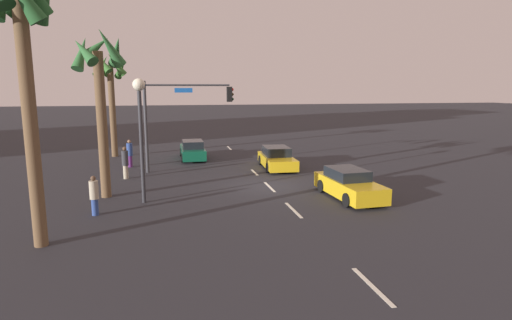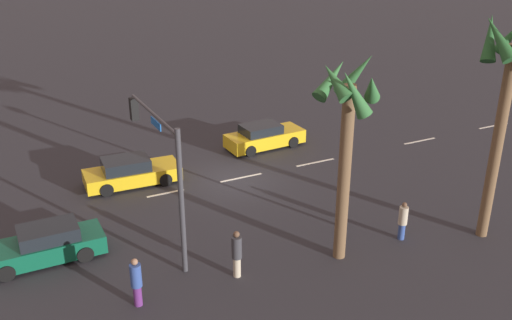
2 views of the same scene
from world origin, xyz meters
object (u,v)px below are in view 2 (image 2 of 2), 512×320
traffic_signal (161,157)px  streetlamp (348,139)px  pedestrian_1 (136,281)px  palm_tree_0 (511,74)px  car_0 (44,245)px  car_1 (131,172)px  pedestrian_2 (237,253)px  car_2 (264,137)px  palm_tree_1 (348,119)px  pedestrian_0 (403,220)px

traffic_signal → streetlamp: 7.44m
pedestrian_1 → palm_tree_0: (-14.11, 1.81, 5.90)m
traffic_signal → palm_tree_0: size_ratio=0.62×
car_0 → traffic_signal: size_ratio=0.81×
car_0 → car_1: size_ratio=0.97×
traffic_signal → pedestrian_2: bearing=117.5°
car_0 → car_2: size_ratio=0.99×
palm_tree_1 → traffic_signal: bearing=-32.5°
pedestrian_2 → pedestrian_0: bearing=175.4°
car_1 → palm_tree_0: bearing=136.1°
car_0 → palm_tree_0: 18.70m
car_2 → palm_tree_0: palm_tree_0 is taller
pedestrian_2 → streetlamp: bearing=-166.7°
streetlamp → palm_tree_0: palm_tree_0 is taller
streetlamp → palm_tree_0: bearing=146.5°
car_0 → palm_tree_1: size_ratio=0.57×
pedestrian_0 → palm_tree_0: 6.92m
car_0 → traffic_signal: 5.68m
pedestrian_2 → palm_tree_0: (-10.37, 1.86, 5.87)m
pedestrian_1 → streetlamp: bearing=-171.6°
pedestrian_2 → car_0: bearing=-34.5°
car_0 → car_2: car_0 is taller
car_0 → pedestrian_2: size_ratio=2.42×
pedestrian_0 → palm_tree_0: palm_tree_0 is taller
car_2 → streetlamp: 10.28m
car_1 → palm_tree_0: palm_tree_0 is taller
car_0 → pedestrian_1: bearing=119.6°
pedestrian_0 → palm_tree_1: (3.02, -0.06, 4.77)m
car_0 → palm_tree_0: palm_tree_0 is taller
palm_tree_0 → car_0: bearing=-20.3°
pedestrian_1 → traffic_signal: bearing=-122.9°
pedestrian_1 → pedestrian_2: (-3.73, -0.06, 0.03)m
car_0 → streetlamp: size_ratio=0.81×
car_2 → pedestrian_2: (6.70, 10.96, 0.34)m
car_0 → car_1: (-4.76, -5.25, -0.01)m
car_1 → pedestrian_2: 9.61m
car_0 → streetlamp: 12.55m
palm_tree_0 → streetlamp: bearing=-33.5°
streetlamp → palm_tree_1: bearing=52.1°
traffic_signal → pedestrian_0: bearing=157.0°
car_1 → pedestrian_2: size_ratio=2.49×
pedestrian_0 → streetlamp: bearing=-49.9°
streetlamp → car_0: bearing=-14.0°
car_0 → streetlamp: streetlamp is taller
car_1 → pedestrian_0: size_ratio=2.80×
palm_tree_0 → car_1: bearing=-43.9°
car_1 → palm_tree_1: (-5.55, 10.01, 5.01)m
pedestrian_1 → palm_tree_0: size_ratio=0.20×
streetlamp → traffic_signal: bearing=-14.4°
car_1 → pedestrian_1: size_ratio=2.55×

